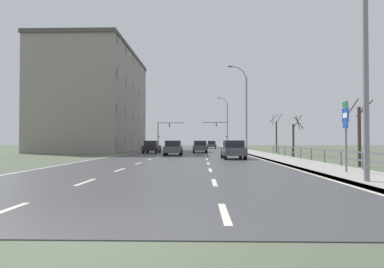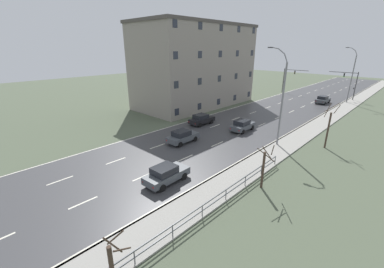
# 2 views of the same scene
# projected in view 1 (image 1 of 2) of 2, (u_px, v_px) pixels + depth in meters

# --- Properties ---
(ground_plane) EXTENTS (160.00, 160.00, 0.12)m
(ground_plane) POSITION_uv_depth(u_px,v_px,m) (189.00, 152.00, 53.28)
(ground_plane) COLOR #4C5642
(road_asphalt_strip) EXTENTS (14.00, 120.00, 0.03)m
(road_asphalt_strip) POSITION_uv_depth(u_px,v_px,m) (191.00, 149.00, 65.27)
(road_asphalt_strip) COLOR #3D3D3F
(road_asphalt_strip) RESTS_ON ground
(sidewalk_right) EXTENTS (3.00, 120.00, 0.12)m
(sidewalk_right) POSITION_uv_depth(u_px,v_px,m) (236.00, 149.00, 65.06)
(sidewalk_right) COLOR gray
(sidewalk_right) RESTS_ON ground
(guardrail) EXTENTS (0.07, 29.80, 1.00)m
(guardrail) POSITION_uv_depth(u_px,v_px,m) (318.00, 153.00, 24.13)
(guardrail) COLOR #515459
(guardrail) RESTS_ON ground
(street_lamp_foreground) EXTENTS (2.39, 0.24, 10.38)m
(street_lamp_foreground) POSITION_uv_depth(u_px,v_px,m) (361.00, 39.00, 12.31)
(street_lamp_foreground) COLOR slate
(street_lamp_foreground) RESTS_ON ground
(street_lamp_midground) EXTENTS (2.44, 0.24, 11.06)m
(street_lamp_midground) POSITION_uv_depth(u_px,v_px,m) (245.00, 110.00, 44.33)
(street_lamp_midground) COLOR slate
(street_lamp_midground) RESTS_ON ground
(street_lamp_distant) EXTENTS (2.24, 0.24, 11.00)m
(street_lamp_distant) POSITION_uv_depth(u_px,v_px,m) (227.00, 123.00, 76.35)
(street_lamp_distant) COLOR slate
(street_lamp_distant) RESTS_ON ground
(highway_sign) EXTENTS (0.09, 0.68, 3.33)m
(highway_sign) POSITION_uv_depth(u_px,v_px,m) (346.00, 127.00, 15.89)
(highway_sign) COLOR slate
(highway_sign) RESTS_ON ground
(traffic_signal_right) EXTENTS (5.75, 0.36, 6.05)m
(traffic_signal_right) POSITION_uv_depth(u_px,v_px,m) (223.00, 130.00, 80.09)
(traffic_signal_right) COLOR #38383A
(traffic_signal_right) RESTS_ON ground
(traffic_signal_left) EXTENTS (5.97, 0.36, 5.94)m
(traffic_signal_left) POSITION_uv_depth(u_px,v_px,m) (163.00, 130.00, 80.00)
(traffic_signal_left) COLOR #38383A
(traffic_signal_left) RESTS_ON ground
(car_near_left) EXTENTS (1.98, 4.17, 1.57)m
(car_near_left) POSITION_uv_depth(u_px,v_px,m) (152.00, 147.00, 44.49)
(car_near_left) COLOR black
(car_near_left) RESTS_ON ground
(car_mid_centre) EXTENTS (1.85, 4.10, 1.57)m
(car_mid_centre) POSITION_uv_depth(u_px,v_px,m) (173.00, 148.00, 37.23)
(car_mid_centre) COLOR #474C51
(car_mid_centre) RESTS_ON ground
(car_far_left) EXTENTS (1.95, 4.16, 1.57)m
(car_far_left) POSITION_uv_depth(u_px,v_px,m) (233.00, 150.00, 29.64)
(car_far_left) COLOR #474C51
(car_far_left) RESTS_ON ground
(car_near_right) EXTENTS (1.96, 4.16, 1.57)m
(car_near_right) POSITION_uv_depth(u_px,v_px,m) (200.00, 147.00, 46.00)
(car_near_right) COLOR #474C51
(car_near_right) RESTS_ON ground
(car_far_right) EXTENTS (1.95, 4.16, 1.57)m
(car_far_right) POSITION_uv_depth(u_px,v_px,m) (212.00, 145.00, 72.48)
(car_far_right) COLOR #474C51
(car_far_right) RESTS_ON ground
(brick_building) EXTENTS (11.85, 24.09, 15.19)m
(brick_building) POSITION_uv_depth(u_px,v_px,m) (96.00, 102.00, 54.30)
(brick_building) COLOR gray
(brick_building) RESTS_ON ground
(bare_tree_near) EXTENTS (1.36, 1.18, 4.44)m
(bare_tree_near) POSITION_uv_depth(u_px,v_px,m) (360.00, 133.00, 20.94)
(bare_tree_near) COLOR #423328
(bare_tree_near) RESTS_ON ground
(bare_tree_mid) EXTENTS (1.14, 1.87, 4.07)m
(bare_tree_mid) POSITION_uv_depth(u_px,v_px,m) (294.00, 137.00, 34.38)
(bare_tree_mid) COLOR #423328
(bare_tree_mid) RESTS_ON ground
(bare_tree_far) EXTENTS (1.64, 1.26, 5.21)m
(bare_tree_far) POSITION_uv_depth(u_px,v_px,m) (276.00, 135.00, 47.24)
(bare_tree_far) COLOR #423328
(bare_tree_far) RESTS_ON ground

